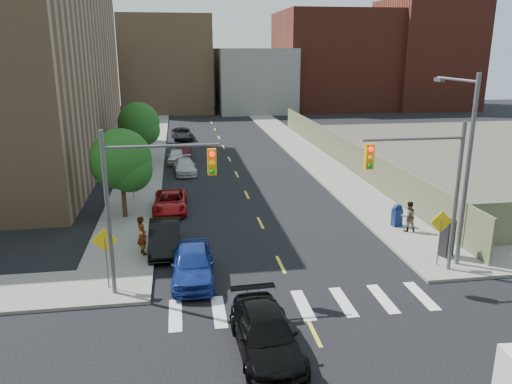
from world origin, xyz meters
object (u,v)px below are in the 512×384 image
object	(u,v)px
parked_car_red	(170,202)
parked_car_maroon	(184,152)
parked_car_grey	(182,134)
payphone	(447,238)
parked_car_blue	(193,264)
parked_car_silver	(185,166)
pedestrian_west	(142,235)
parked_car_black	(165,237)
parked_car_white	(176,156)
mailbox	(397,215)
pedestrian_east	(408,216)
black_sedan	(266,334)

from	to	relation	value
parked_car_red	parked_car_maroon	world-z (taller)	parked_car_maroon
parked_car_grey	payphone	distance (m)	37.97
parked_car_blue	parked_car_silver	bearing A→B (deg)	91.94
parked_car_red	pedestrian_west	distance (m)	7.20
payphone	pedestrian_west	size ratio (longest dim) A/B	0.95
parked_car_black	parked_car_white	size ratio (longest dim) A/B	1.21
parked_car_blue	parked_car_silver	distance (m)	20.04
parked_car_red	mailbox	bearing A→B (deg)	-20.20
parked_car_silver	parked_car_maroon	world-z (taller)	parked_car_maroon
pedestrian_west	parked_car_blue	bearing A→B (deg)	-165.75
parked_car_white	mailbox	world-z (taller)	mailbox
parked_car_black	parked_car_red	world-z (taller)	parked_car_black
payphone	mailbox	bearing A→B (deg)	75.65
parked_car_red	pedestrian_east	distance (m)	14.46
parked_car_blue	mailbox	bearing A→B (deg)	24.58
black_sedan	pedestrian_east	bearing A→B (deg)	43.09
black_sedan	parked_car_black	bearing A→B (deg)	107.57
parked_car_black	mailbox	world-z (taller)	parked_car_black
parked_car_red	parked_car_silver	xyz separation A→B (m)	(1.09, 9.97, -0.01)
parked_car_black	parked_car_red	size ratio (longest dim) A/B	0.99
parked_car_white	mailbox	bearing A→B (deg)	-54.48
parked_car_white	mailbox	distance (m)	22.99
pedestrian_west	parked_car_black	bearing A→B (deg)	-82.93
parked_car_grey	mailbox	bearing A→B (deg)	-74.86
parked_car_silver	parked_car_grey	size ratio (longest dim) A/B	0.91
black_sedan	pedestrian_west	bearing A→B (deg)	114.53
parked_car_black	parked_car_blue	bearing A→B (deg)	-70.81
parked_car_black	black_sedan	distance (m)	10.29
parked_car_grey	black_sedan	xyz separation A→B (m)	(2.25, -42.33, 0.07)
parked_car_white	pedestrian_west	bearing A→B (deg)	-91.90
parked_car_silver	black_sedan	bearing A→B (deg)	-88.76
parked_car_blue	black_sedan	size ratio (longest dim) A/B	0.93
parked_car_blue	pedestrian_east	bearing A→B (deg)	20.40
parked_car_black	payphone	bearing A→B (deg)	-13.65
parked_car_silver	parked_car_grey	distance (m)	16.28
parked_car_silver	parked_car_white	bearing A→B (deg)	95.91
parked_car_silver	black_sedan	world-z (taller)	black_sedan
parked_car_red	pedestrian_west	xyz separation A→B (m)	(-1.29, -7.07, 0.50)
parked_car_grey	pedestrian_west	xyz separation A→B (m)	(-2.37, -33.31, 0.48)
parked_car_maroon	black_sedan	world-z (taller)	black_sedan
black_sedan	pedestrian_west	distance (m)	10.14
parked_car_maroon	parked_car_black	bearing A→B (deg)	-88.59
parked_car_silver	black_sedan	size ratio (longest dim) A/B	0.86
pedestrian_east	parked_car_silver	bearing A→B (deg)	-53.61
black_sedan	parked_car_blue	bearing A→B (deg)	107.92
parked_car_black	pedestrian_east	world-z (taller)	pedestrian_east
parked_car_black	pedestrian_west	xyz separation A→B (m)	(-1.07, -0.65, 0.39)
parked_car_red	pedestrian_east	size ratio (longest dim) A/B	2.62
pedestrian_west	pedestrian_east	distance (m)	14.45
parked_car_red	payphone	distance (m)	16.56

